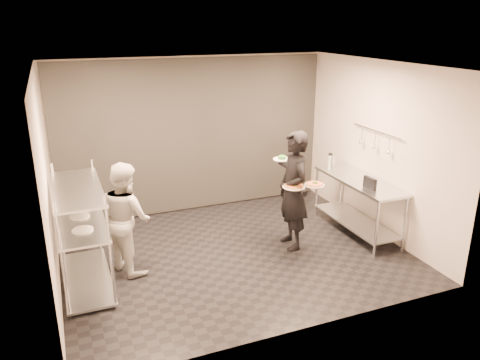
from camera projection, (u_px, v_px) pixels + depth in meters
name	position (u px, v px, depth m)	size (l,w,h in m)	color
room_shell	(209.00, 146.00, 7.71)	(5.00, 4.00, 2.80)	black
pass_rack	(82.00, 230.00, 6.12)	(0.60, 1.60, 1.50)	silver
prep_counter	(358.00, 196.00, 7.70)	(0.60, 1.80, 0.92)	silver
utensil_rail	(375.00, 141.00, 7.49)	(0.07, 1.20, 0.31)	silver
waiter	(293.00, 191.00, 7.10)	(0.67, 0.44, 1.84)	black
chef	(126.00, 217.00, 6.48)	(0.77, 0.60, 1.58)	beige
pizza_plate_near	(294.00, 186.00, 6.87)	(0.33, 0.33, 0.05)	white
pizza_plate_far	(315.00, 184.00, 6.89)	(0.29, 0.29, 0.05)	white
salad_plate	(282.00, 158.00, 7.23)	(0.28, 0.28, 0.07)	white
pos_monitor	(370.00, 183.00, 7.15)	(0.05, 0.25, 0.18)	black
bottle_green	(330.00, 162.00, 8.11)	(0.06, 0.06, 0.23)	#909C8F
bottle_clear	(333.00, 162.00, 8.25)	(0.05, 0.05, 0.18)	#909C8F
bottle_dark	(330.00, 160.00, 8.24)	(0.07, 0.07, 0.24)	black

